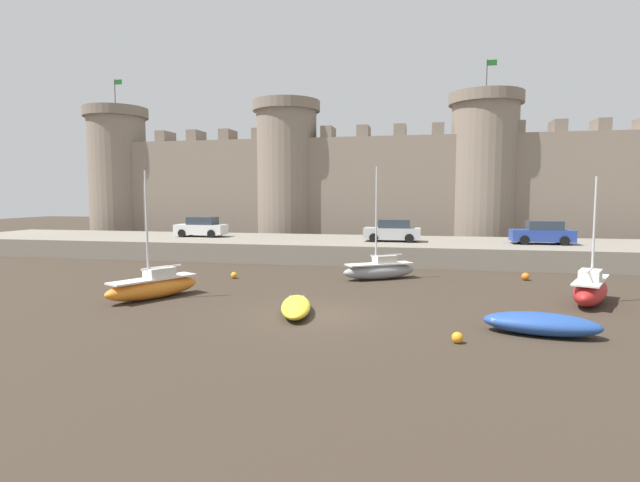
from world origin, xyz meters
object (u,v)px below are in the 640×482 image
(sailboat_midflat_left, at_px, (590,289))
(rowboat_foreground_right, at_px, (296,306))
(sailboat_midflat_right, at_px, (380,269))
(mooring_buoy_mid_mud, at_px, (525,277))
(rowboat_foreground_centre, at_px, (541,323))
(mooring_buoy_near_shore, at_px, (457,338))
(mooring_buoy_near_channel, at_px, (166,274))
(car_quay_centre_east, at_px, (542,233))
(car_quay_east, at_px, (393,231))
(car_quay_west, at_px, (201,227))
(mooring_buoy_off_centre, at_px, (234,275))
(sailboat_midflat_centre, at_px, (154,286))

(sailboat_midflat_left, distance_m, rowboat_foreground_right, 12.89)
(rowboat_foreground_right, bearing_deg, sailboat_midflat_right, 74.24)
(sailboat_midflat_right, distance_m, mooring_buoy_mid_mud, 8.12)
(rowboat_foreground_centre, height_order, mooring_buoy_near_shore, rowboat_foreground_centre)
(mooring_buoy_mid_mud, bearing_deg, mooring_buoy_near_channel, -170.28)
(car_quay_centre_east, distance_m, car_quay_east, 10.30)
(rowboat_foreground_right, relative_size, car_quay_west, 0.95)
(sailboat_midflat_left, height_order, sailboat_midflat_right, sailboat_midflat_right)
(rowboat_foreground_centre, xyz_separation_m, mooring_buoy_off_centre, (-14.55, 8.78, -0.21))
(mooring_buoy_off_centre, relative_size, car_quay_east, 0.09)
(car_quay_centre_east, bearing_deg, mooring_buoy_near_channel, -153.80)
(rowboat_foreground_right, relative_size, car_quay_east, 0.95)
(mooring_buoy_off_centre, distance_m, mooring_buoy_near_channel, 3.89)
(mooring_buoy_off_centre, distance_m, car_quay_west, 13.62)
(rowboat_foreground_right, distance_m, mooring_buoy_near_channel, 11.67)
(sailboat_midflat_left, height_order, mooring_buoy_near_channel, sailboat_midflat_left)
(sailboat_midflat_left, height_order, car_quay_west, sailboat_midflat_left)
(rowboat_foreground_right, relative_size, car_quay_centre_east, 0.95)
(sailboat_midflat_left, xyz_separation_m, rowboat_foreground_right, (-12.12, -4.39, -0.34))
(car_quay_west, relative_size, car_quay_east, 1.00)
(sailboat_midflat_left, xyz_separation_m, mooring_buoy_near_channel, (-21.56, 2.47, -0.42))
(car_quay_centre_east, bearing_deg, car_quay_west, 177.80)
(sailboat_midflat_right, bearing_deg, rowboat_foreground_centre, -58.09)
(mooring_buoy_near_shore, bearing_deg, sailboat_midflat_right, 106.61)
(car_quay_centre_east, relative_size, car_quay_east, 1.00)
(car_quay_centre_east, bearing_deg, sailboat_midflat_centre, -141.04)
(sailboat_midflat_centre, distance_m, car_quay_east, 19.05)
(mooring_buoy_near_shore, bearing_deg, mooring_buoy_mid_mud, 71.06)
(car_quay_east, bearing_deg, mooring_buoy_near_shore, -80.74)
(rowboat_foreground_right, distance_m, mooring_buoy_off_centre, 9.43)
(rowboat_foreground_right, bearing_deg, mooring_buoy_mid_mud, 44.24)
(sailboat_midflat_right, bearing_deg, mooring_buoy_near_channel, -169.74)
(mooring_buoy_off_centre, bearing_deg, car_quay_west, 122.74)
(sailboat_midflat_centre, bearing_deg, car_quay_centre_east, 38.96)
(rowboat_foreground_centre, bearing_deg, car_quay_west, 137.34)
(sailboat_midflat_right, xyz_separation_m, car_quay_west, (-15.46, 9.88, 1.58))
(sailboat_midflat_centre, height_order, mooring_buoy_near_channel, sailboat_midflat_centre)
(sailboat_midflat_centre, relative_size, car_quay_centre_east, 1.42)
(mooring_buoy_near_channel, xyz_separation_m, car_quay_centre_east, (22.46, 11.05, 1.92))
(mooring_buoy_off_centre, relative_size, car_quay_centre_east, 0.09)
(sailboat_midflat_centre, xyz_separation_m, rowboat_foreground_right, (7.17, -1.59, -0.27))
(mooring_buoy_off_centre, height_order, car_quay_centre_east, car_quay_centre_east)
(mooring_buoy_near_channel, xyz_separation_m, car_quay_west, (-3.47, 12.05, 1.92))
(mooring_buoy_near_shore, bearing_deg, sailboat_midflat_left, 49.93)
(mooring_buoy_off_centre, bearing_deg, car_quay_east, 50.82)
(mooring_buoy_off_centre, xyz_separation_m, mooring_buoy_mid_mud, (16.19, 2.72, 0.03))
(rowboat_foreground_right, height_order, mooring_buoy_near_shore, rowboat_foreground_right)
(sailboat_midflat_centre, bearing_deg, mooring_buoy_mid_mud, 26.14)
(mooring_buoy_off_centre, distance_m, mooring_buoy_near_shore, 15.63)
(rowboat_foreground_centre, xyz_separation_m, car_quay_east, (-6.21, 19.01, 1.74))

